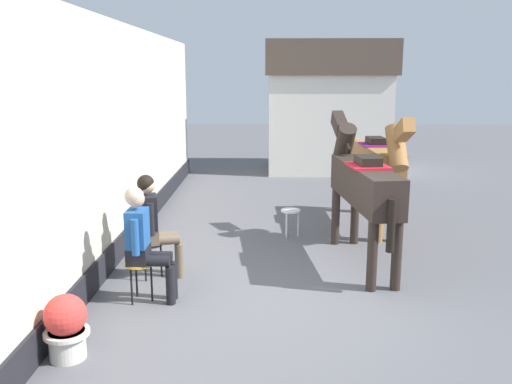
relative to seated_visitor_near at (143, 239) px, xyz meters
name	(u,v)px	position (x,y,z in m)	size (l,w,h in m)	color
ground_plane	(281,229)	(1.69, 3.13, -0.78)	(40.00, 40.00, 0.00)	#56565B
pub_facade_wall	(106,154)	(-0.86, 1.63, 0.76)	(0.34, 14.00, 3.40)	beige
distant_cottage	(327,105)	(3.09, 9.24, 1.02)	(3.40, 2.60, 3.50)	silver
seated_visitor_near	(143,239)	(0.00, 0.00, 0.00)	(0.61, 0.49, 1.39)	gold
seated_visitor_far	(154,221)	(-0.04, 0.79, 0.00)	(0.61, 0.48, 1.39)	black
saddled_horse_near	(362,183)	(2.78, 1.48, 0.38)	(0.68, 2.99, 2.06)	#2D231E
saddled_horse_far	(378,162)	(3.35, 3.28, 0.38)	(0.55, 3.00, 2.06)	#9E6B38
flower_planter_near	(66,326)	(-0.45, -1.36, -0.44)	(0.43, 0.43, 0.64)	beige
spare_stool_white	(290,213)	(1.83, 2.69, -0.38)	(0.32, 0.32, 0.46)	white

